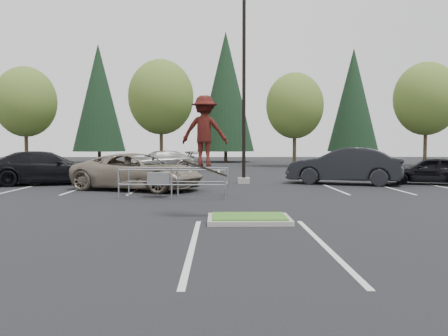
{
  "coord_description": "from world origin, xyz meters",
  "views": [
    {
      "loc": [
        -0.82,
        -12.58,
        2.09
      ],
      "look_at": [
        -0.65,
        1.5,
        1.36
      ],
      "focal_mm": 38.0,
      "sensor_mm": 36.0,
      "label": 1
    }
  ],
  "objects_px": {
    "conif_a": "(99,98)",
    "car_l_tan": "(137,172)",
    "car_r_black": "(431,170)",
    "decid_b": "(161,100)",
    "decid_d": "(426,101)",
    "conif_b": "(226,92)",
    "cart_corral": "(163,179)",
    "skateboarder": "(205,132)",
    "decid_a": "(26,104)",
    "conif_c": "(353,100)",
    "car_r_charc": "(345,166)",
    "car_far_silver": "(160,162)",
    "light_pole": "(244,95)",
    "car_l_grey": "(8,170)",
    "car_l_black": "(44,168)",
    "decid_c": "(295,108)"
  },
  "relations": [
    {
      "from": "conif_c",
      "to": "car_l_black",
      "type": "height_order",
      "value": "conif_c"
    },
    {
      "from": "decid_d",
      "to": "car_r_charc",
      "type": "distance_m",
      "value": 23.07
    },
    {
      "from": "car_l_tan",
      "to": "car_r_charc",
      "type": "relative_size",
      "value": 1.03
    },
    {
      "from": "light_pole",
      "to": "conif_a",
      "type": "height_order",
      "value": "conif_a"
    },
    {
      "from": "decid_c",
      "to": "skateboarder",
      "type": "height_order",
      "value": "decid_c"
    },
    {
      "from": "skateboarder",
      "to": "car_r_charc",
      "type": "height_order",
      "value": "skateboarder"
    },
    {
      "from": "car_l_black",
      "to": "car_far_silver",
      "type": "xyz_separation_m",
      "value": [
        4.65,
        9.72,
        -0.07
      ]
    },
    {
      "from": "car_far_silver",
      "to": "car_l_tan",
      "type": "bearing_deg",
      "value": -20.63
    },
    {
      "from": "car_r_black",
      "to": "car_far_silver",
      "type": "relative_size",
      "value": 0.77
    },
    {
      "from": "decid_a",
      "to": "conif_c",
      "type": "distance_m",
      "value": 33.4
    },
    {
      "from": "light_pole",
      "to": "skateboarder",
      "type": "xyz_separation_m",
      "value": [
        -1.7,
        -11.32,
        -2.14
      ]
    },
    {
      "from": "decid_c",
      "to": "conif_a",
      "type": "relative_size",
      "value": 0.64
    },
    {
      "from": "conif_b",
      "to": "car_l_grey",
      "type": "bearing_deg",
      "value": -111.63
    },
    {
      "from": "decid_a",
      "to": "car_l_black",
      "type": "height_order",
      "value": "decid_a"
    },
    {
      "from": "decid_d",
      "to": "conif_a",
      "type": "xyz_separation_m",
      "value": [
        -31.99,
        9.67,
        1.19
      ]
    },
    {
      "from": "decid_d",
      "to": "car_far_silver",
      "type": "relative_size",
      "value": 1.76
    },
    {
      "from": "conif_c",
      "to": "car_far_silver",
      "type": "distance_m",
      "value": 27.05
    },
    {
      "from": "conif_c",
      "to": "car_far_silver",
      "type": "bearing_deg",
      "value": -136.11
    },
    {
      "from": "conif_c",
      "to": "skateboarder",
      "type": "bearing_deg",
      "value": -111.38
    },
    {
      "from": "skateboarder",
      "to": "car_l_grey",
      "type": "height_order",
      "value": "skateboarder"
    },
    {
      "from": "decid_b",
      "to": "cart_corral",
      "type": "xyz_separation_m",
      "value": [
        3.05,
        -24.83,
        -5.32
      ]
    },
    {
      "from": "decid_d",
      "to": "conif_b",
      "type": "relative_size",
      "value": 0.65
    },
    {
      "from": "decid_d",
      "to": "car_l_black",
      "type": "relative_size",
      "value": 1.62
    },
    {
      "from": "conif_c",
      "to": "car_r_black",
      "type": "distance_m",
      "value": 29.08
    },
    {
      "from": "decid_c",
      "to": "conif_b",
      "type": "distance_m",
      "value": 12.51
    },
    {
      "from": "decid_a",
      "to": "car_far_silver",
      "type": "xyz_separation_m",
      "value": [
        13.01,
        -8.81,
        -4.8
      ]
    },
    {
      "from": "conif_a",
      "to": "conif_c",
      "type": "bearing_deg",
      "value": -1.02
    },
    {
      "from": "cart_corral",
      "to": "skateboarder",
      "type": "height_order",
      "value": "skateboarder"
    },
    {
      "from": "decid_c",
      "to": "car_l_grey",
      "type": "bearing_deg",
      "value": -133.65
    },
    {
      "from": "decid_a",
      "to": "decid_d",
      "type": "height_order",
      "value": "decid_d"
    },
    {
      "from": "decid_b",
      "to": "car_r_charc",
      "type": "xyz_separation_m",
      "value": [
        11.64,
        -19.03,
        -5.1
      ]
    },
    {
      "from": "conif_b",
      "to": "decid_c",
      "type": "bearing_deg",
      "value": -60.68
    },
    {
      "from": "decid_d",
      "to": "conif_a",
      "type": "relative_size",
      "value": 0.73
    },
    {
      "from": "light_pole",
      "to": "decid_d",
      "type": "relative_size",
      "value": 1.07
    },
    {
      "from": "conif_a",
      "to": "skateboarder",
      "type": "xyz_separation_m",
      "value": [
        12.8,
        -39.32,
        -4.68
      ]
    },
    {
      "from": "conif_b",
      "to": "cart_corral",
      "type": "distance_m",
      "value": 35.64
    },
    {
      "from": "conif_b",
      "to": "conif_a",
      "type": "bearing_deg",
      "value": -177.95
    },
    {
      "from": "car_l_tan",
      "to": "car_far_silver",
      "type": "relative_size",
      "value": 1.1
    },
    {
      "from": "decid_a",
      "to": "skateboarder",
      "type": "bearing_deg",
      "value": -60.2
    },
    {
      "from": "conif_a",
      "to": "car_l_tan",
      "type": "relative_size",
      "value": 2.2
    },
    {
      "from": "decid_a",
      "to": "car_r_black",
      "type": "distance_m",
      "value": 34.01
    },
    {
      "from": "decid_c",
      "to": "decid_d",
      "type": "relative_size",
      "value": 0.89
    },
    {
      "from": "skateboarder",
      "to": "car_r_black",
      "type": "bearing_deg",
      "value": -128.34
    },
    {
      "from": "car_r_black",
      "to": "decid_b",
      "type": "bearing_deg",
      "value": -120.41
    },
    {
      "from": "light_pole",
      "to": "decid_c",
      "type": "bearing_deg",
      "value": 72.89
    },
    {
      "from": "conif_b",
      "to": "car_l_black",
      "type": "bearing_deg",
      "value": -108.4
    },
    {
      "from": "decid_c",
      "to": "car_r_black",
      "type": "height_order",
      "value": "decid_c"
    },
    {
      "from": "decid_b",
      "to": "car_r_charc",
      "type": "bearing_deg",
      "value": -58.55
    },
    {
      "from": "light_pole",
      "to": "car_l_grey",
      "type": "xyz_separation_m",
      "value": [
        -12.0,
        -0.5,
        -3.83
      ]
    },
    {
      "from": "decid_c",
      "to": "car_r_charc",
      "type": "height_order",
      "value": "decid_c"
    }
  ]
}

